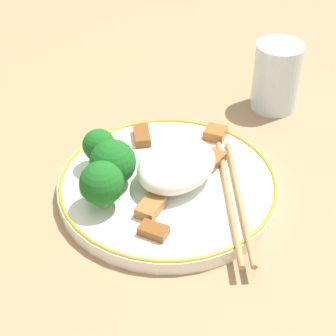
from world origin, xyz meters
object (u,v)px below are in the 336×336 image
at_px(plate, 168,185).
at_px(broccoli_back_center, 113,163).
at_px(chopsticks, 234,198).
at_px(drinking_glass, 278,77).
at_px(broccoli_back_right, 102,183).
at_px(broccoli_back_left, 99,146).

bearing_deg(plate, broccoli_back_center, -48.36).
relative_size(chopsticks, drinking_glass, 1.71).
bearing_deg(broccoli_back_center, broccoli_back_right, 26.72).
height_order(broccoli_back_right, chopsticks, broccoli_back_right).
xyz_separation_m(broccoli_back_center, broccoli_back_right, (0.04, 0.02, 0.00)).
height_order(plate, broccoli_back_right, broccoli_back_right).
distance_m(plate, chopsticks, 0.09).
distance_m(plate, broccoli_back_right, 0.09).
height_order(broccoli_back_center, chopsticks, broccoli_back_center).
xyz_separation_m(broccoli_back_left, drinking_glass, (-0.28, 0.08, 0.00)).
bearing_deg(drinking_glass, broccoli_back_center, -9.72).
distance_m(broccoli_back_center, chopsticks, 0.15).
height_order(plate, broccoli_back_left, broccoli_back_left).
bearing_deg(drinking_glass, plate, -0.41).
distance_m(broccoli_back_center, drinking_glass, 0.30).
relative_size(broccoli_back_center, broccoli_back_right, 0.99).
xyz_separation_m(chopsticks, drinking_glass, (-0.23, -0.08, 0.03)).
height_order(broccoli_back_center, drinking_glass, drinking_glass).
distance_m(plate, drinking_glass, 0.25).
distance_m(plate, broccoli_back_center, 0.07).
xyz_separation_m(plate, broccoli_back_left, (0.03, -0.08, 0.04)).
distance_m(broccoli_back_left, broccoli_back_right, 0.07).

